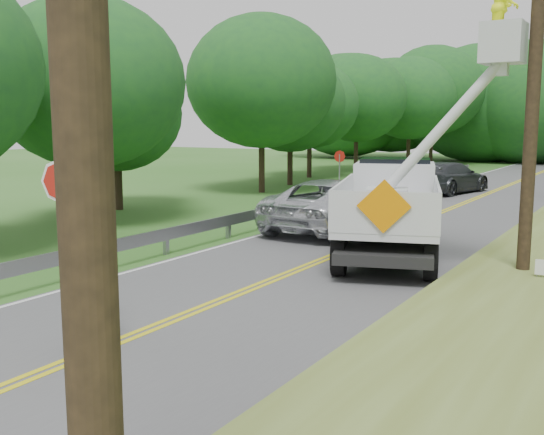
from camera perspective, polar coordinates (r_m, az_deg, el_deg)
The scene contains 9 objects.
ground at distance 10.47m, azimuth -17.88°, elevation -12.36°, with size 140.00×140.00×0.00m, color #2B611B.
road at distance 21.94m, azimuth 11.00°, elevation -1.21°, with size 7.20×96.00×0.03m.
guardrail at distance 24.33m, azimuth 2.91°, elevation 1.17°, with size 0.18×48.00×0.77m.
treeline_left at distance 40.52m, azimuth 4.87°, elevation 11.07°, with size 10.74×53.30×10.28m.
flagger at distance 10.61m, azimuth -16.80°, elevation -5.71°, with size 1.17×0.51×3.09m.
bucket_truck at distance 18.50m, azimuth 11.29°, elevation 1.95°, with size 5.76×7.67×7.07m.
suv_silver at distance 21.69m, azimuth 5.75°, elevation 1.16°, with size 2.91×6.31×1.75m, color silver.
suv_darkgrey at distance 34.46m, azimuth 15.61°, elevation 3.51°, with size 2.30×5.66×1.64m, color #323539.
stop_sign_permanent at distance 27.86m, azimuth 6.09°, elevation 4.31°, with size 0.53×0.06×2.48m.
Camera 1 is at (7.54, -6.28, 3.65)m, focal length 41.79 mm.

